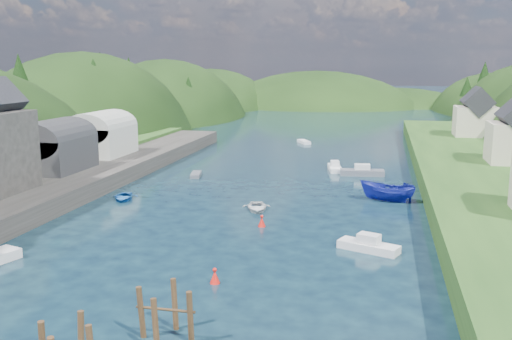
# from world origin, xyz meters

# --- Properties ---
(ground) EXTENTS (600.00, 600.00, 0.00)m
(ground) POSITION_xyz_m (0.00, 50.00, 0.00)
(ground) COLOR black
(ground) RESTS_ON ground
(hillside_left) EXTENTS (44.00, 245.56, 52.00)m
(hillside_left) POSITION_xyz_m (-45.00, 75.00, -8.03)
(hillside_left) COLOR black
(hillside_left) RESTS_ON ground
(far_hills) EXTENTS (103.00, 68.00, 44.00)m
(far_hills) POSITION_xyz_m (1.22, 174.01, -10.80)
(far_hills) COLOR black
(far_hills) RESTS_ON ground
(hill_trees) EXTENTS (92.04, 147.99, 12.42)m
(hill_trees) POSITION_xyz_m (0.34, 64.28, 11.08)
(hill_trees) COLOR black
(hill_trees) RESTS_ON ground
(quay_left) EXTENTS (12.00, 110.00, 2.00)m
(quay_left) POSITION_xyz_m (-24.00, 20.00, 1.00)
(quay_left) COLOR #2D2B28
(quay_left) RESTS_ON ground
(boat_sheds) EXTENTS (7.00, 21.00, 7.50)m
(boat_sheds) POSITION_xyz_m (-26.00, 39.00, 5.27)
(boat_sheds) COLOR #2D2D30
(boat_sheds) RESTS_ON quay_left
(terrace_right) EXTENTS (16.00, 120.00, 2.40)m
(terrace_right) POSITION_xyz_m (25.00, 40.00, 1.20)
(terrace_right) COLOR #234719
(terrace_right) RESTS_ON ground
(right_bank_cottages) EXTENTS (9.00, 59.24, 8.41)m
(right_bank_cottages) POSITION_xyz_m (28.00, 48.33, 5.84)
(right_bank_cottages) COLOR beige
(right_bank_cottages) RESTS_ON terrace_right
(piling_cluster_far) EXTENTS (3.35, 3.11, 3.54)m
(piling_cluster_far) POSITION_xyz_m (1.40, -0.80, 1.20)
(piling_cluster_far) COLOR #382314
(piling_cluster_far) RESTS_ON ground
(channel_buoy_near) EXTENTS (0.70, 0.70, 1.10)m
(channel_buoy_near) POSITION_xyz_m (1.66, 7.54, 0.48)
(channel_buoy_near) COLOR red
(channel_buoy_near) RESTS_ON ground
(channel_buoy_far) EXTENTS (0.70, 0.70, 1.10)m
(channel_buoy_far) POSITION_xyz_m (1.97, 21.54, 0.48)
(channel_buoy_far) COLOR red
(channel_buoy_far) RESTS_ON ground
(moored_boats) EXTENTS (35.06, 88.26, 2.30)m
(moored_boats) POSITION_xyz_m (-1.08, 18.91, 0.67)
(moored_boats) COLOR #1C259A
(moored_boats) RESTS_ON ground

